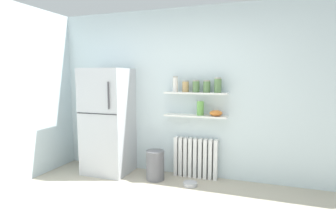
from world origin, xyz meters
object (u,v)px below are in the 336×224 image
(storage_jar_4, at_px, (218,85))
(trash_bin, at_px, (155,165))
(storage_jar_0, at_px, (175,84))
(vase, at_px, (200,108))
(storage_jar_1, at_px, (186,86))
(storage_jar_3, at_px, (207,86))
(storage_jar_2, at_px, (196,86))
(shelf_bowl, at_px, (216,113))
(pet_food_bowl, at_px, (190,184))
(radiator, at_px, (196,158))
(refrigerator, at_px, (108,121))

(storage_jar_4, relative_size, trash_bin, 0.49)
(storage_jar_4, xyz_separation_m, trash_bin, (-0.88, -0.28, -1.21))
(storage_jar_0, height_order, vase, storage_jar_0)
(storage_jar_0, height_order, storage_jar_1, storage_jar_0)
(storage_jar_3, relative_size, trash_bin, 0.41)
(storage_jar_2, relative_size, shelf_bowl, 0.96)
(storage_jar_3, height_order, vase, storage_jar_3)
(trash_bin, bearing_deg, shelf_bowl, 17.87)
(storage_jar_0, height_order, pet_food_bowl, storage_jar_0)
(vase, bearing_deg, trash_bin, -156.10)
(storage_jar_4, bearing_deg, storage_jar_2, 180.00)
(storage_jar_3, relative_size, vase, 0.86)
(storage_jar_3, bearing_deg, radiator, 169.52)
(storage_jar_2, bearing_deg, vase, -0.00)
(storage_jar_4, relative_size, vase, 1.04)
(storage_jar_1, distance_m, storage_jar_4, 0.49)
(radiator, distance_m, pet_food_bowl, 0.46)
(trash_bin, bearing_deg, vase, 23.90)
(storage_jar_1, xyz_separation_m, storage_jar_3, (0.32, 0.00, 0.00))
(storage_jar_1, xyz_separation_m, shelf_bowl, (0.47, 0.00, -0.39))
(storage_jar_3, distance_m, trash_bin, 1.42)
(shelf_bowl, xyz_separation_m, trash_bin, (-0.86, -0.28, -0.80))
(storage_jar_2, relative_size, trash_bin, 0.41)
(trash_bin, distance_m, pet_food_bowl, 0.60)
(storage_jar_0, xyz_separation_m, storage_jar_1, (0.16, 0.00, -0.03))
(trash_bin, xyz_separation_m, pet_food_bowl, (0.57, -0.06, -0.20))
(storage_jar_4, bearing_deg, refrigerator, -173.21)
(storage_jar_0, relative_size, pet_food_bowl, 1.17)
(trash_bin, bearing_deg, storage_jar_4, 17.50)
(storage_jar_0, xyz_separation_m, trash_bin, (-0.23, -0.28, -1.22))
(storage_jar_0, relative_size, storage_jar_2, 1.30)
(trash_bin, bearing_deg, storage_jar_2, 26.59)
(refrigerator, distance_m, storage_jar_2, 1.53)
(storage_jar_3, height_order, pet_food_bowl, storage_jar_3)
(storage_jar_1, xyz_separation_m, trash_bin, (-0.39, -0.28, -1.19))
(storage_jar_1, height_order, storage_jar_2, storage_jar_2)
(pet_food_bowl, bearing_deg, storage_jar_2, 92.36)
(pet_food_bowl, bearing_deg, storage_jar_3, 65.96)
(refrigerator, relative_size, shelf_bowl, 8.88)
(storage_jar_0, relative_size, storage_jar_3, 1.31)
(storage_jar_3, bearing_deg, pet_food_bowl, -114.04)
(storage_jar_2, height_order, storage_jar_4, storage_jar_4)
(storage_jar_0, xyz_separation_m, storage_jar_2, (0.32, 0.00, -0.03))
(storage_jar_1, xyz_separation_m, vase, (0.23, 0.00, -0.32))
(storage_jar_3, distance_m, vase, 0.34)
(storage_jar_4, bearing_deg, storage_jar_0, 180.00)
(refrigerator, distance_m, storage_jar_1, 1.38)
(storage_jar_3, bearing_deg, storage_jar_2, 180.00)
(storage_jar_0, relative_size, shelf_bowl, 1.26)
(storage_jar_0, xyz_separation_m, pet_food_bowl, (0.34, -0.33, -1.42))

